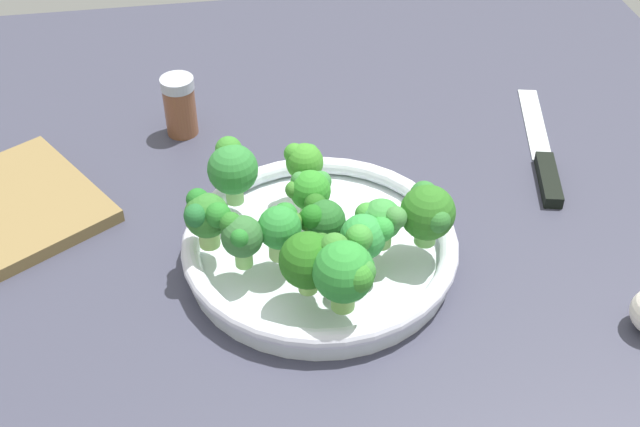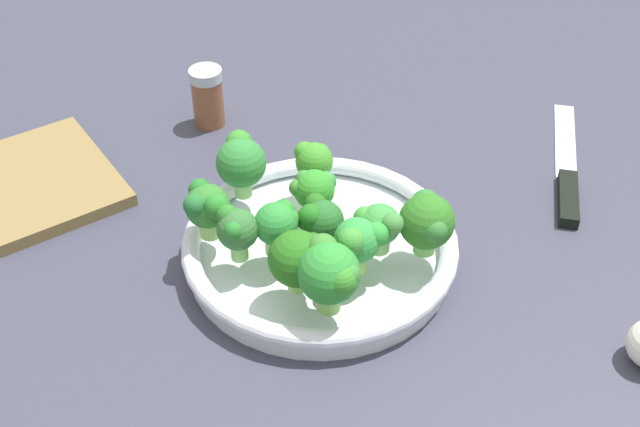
{
  "view_description": "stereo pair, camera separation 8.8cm",
  "coord_description": "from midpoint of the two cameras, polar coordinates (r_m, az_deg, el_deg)",
  "views": [
    {
      "loc": [
        68.03,
        -7.01,
        62.85
      ],
      "look_at": [
        1.61,
        3.83,
        6.72
      ],
      "focal_mm": 46.82,
      "sensor_mm": 36.0,
      "label": 1
    },
    {
      "loc": [
        68.87,
        1.7,
        62.85
      ],
      "look_at": [
        1.61,
        3.83,
        6.72
      ],
      "focal_mm": 46.82,
      "sensor_mm": 36.0,
      "label": 2
    }
  ],
  "objects": [
    {
      "name": "broccoli_floret_1",
      "position": [
        0.86,
        2.83,
        -0.57
      ],
      "size": [
        4.94,
        5.15,
        5.47
      ],
      "color": "#95C96C",
      "rests_on": "bowl"
    },
    {
      "name": "knife",
      "position": [
        1.08,
        18.78,
        2.34
      ],
      "size": [
        26.42,
        8.55,
        1.5
      ],
      "color": "silver",
      "rests_on": "ground_plane"
    },
    {
      "name": "broccoli_floret_7",
      "position": [
        0.86,
        6.93,
        -0.9
      ],
      "size": [
        4.71,
        5.05,
        5.77
      ],
      "color": "#90CD6F",
      "rests_on": "bowl"
    },
    {
      "name": "broccoli_floret_2",
      "position": [
        0.9,
        2.37,
        1.52
      ],
      "size": [
        4.46,
        5.2,
        5.87
      ],
      "color": "#85C66B",
      "rests_on": "bowl"
    },
    {
      "name": "broccoli_floret_8",
      "position": [
        0.87,
        -4.91,
        0.39
      ],
      "size": [
        5.64,
        4.85,
        6.57
      ],
      "color": "#A2D56F",
      "rests_on": "bowl"
    },
    {
      "name": "broccoli_floret_4",
      "position": [
        0.81,
        1.67,
        -3.19
      ],
      "size": [
        5.69,
        5.74,
        6.82
      ],
      "color": "#8DC25F",
      "rests_on": "bowl"
    },
    {
      "name": "bowl",
      "position": [
        0.91,
        2.76,
        -2.46
      ],
      "size": [
        29.99,
        29.99,
        3.72
      ],
      "color": "silver",
      "rests_on": "ground_plane"
    },
    {
      "name": "broccoli_floret_3",
      "position": [
        0.84,
        -2.8,
        -1.23
      ],
      "size": [
        4.41,
        4.35,
        6.17
      ],
      "color": "#7FC260",
      "rests_on": "bowl"
    },
    {
      "name": "broccoli_floret_5",
      "position": [
        0.94,
        2.22,
        3.47
      ],
      "size": [
        4.27,
        4.4,
        5.8
      ],
      "color": "#9DDA6F",
      "rests_on": "bowl"
    },
    {
      "name": "ground_plane",
      "position": [
        0.94,
        0.3,
        -3.27
      ],
      "size": [
        130.0,
        130.0,
        2.5
      ],
      "primitive_type": "cube",
      "color": "#393A4B"
    },
    {
      "name": "pepper_shaker",
      "position": [
        1.11,
        -5.46,
        7.87
      ],
      "size": [
        4.33,
        4.33,
        8.22
      ],
      "color": "brown",
      "rests_on": "ground_plane"
    },
    {
      "name": "broccoli_floret_0",
      "position": [
        0.78,
        3.92,
        -4.22
      ],
      "size": [
        6.79,
        6.02,
        7.69
      ],
      "color": "#82BE59",
      "rests_on": "bowl"
    },
    {
      "name": "broccoli_floret_11",
      "position": [
        0.86,
        10.22,
        -0.65
      ],
      "size": [
        6.56,
        5.85,
        6.94
      ],
      "color": "#7AC160",
      "rests_on": "bowl"
    },
    {
      "name": "broccoli_floret_6",
      "position": [
        0.85,
        0.03,
        -0.86
      ],
      "size": [
        4.79,
        4.7,
        6.09
      ],
      "color": "#9DCB74",
      "rests_on": "bowl"
    },
    {
      "name": "broccoli_floret_9",
      "position": [
        0.92,
        -2.77,
        3.58
      ],
      "size": [
        6.34,
        5.62,
        7.43
      ],
      "color": "#91D074",
      "rests_on": "bowl"
    },
    {
      "name": "broccoli_floret_10",
      "position": [
        0.83,
        5.62,
        -2.04
      ],
      "size": [
        5.19,
        5.54,
        6.45
      ],
      "color": "#85BD4E",
      "rests_on": "bowl"
    },
    {
      "name": "cutting_board",
      "position": [
        1.06,
        -16.43,
        2.05
      ],
      "size": [
        26.02,
        24.94,
        1.6
      ],
      "primitive_type": "cube",
      "rotation": [
        0.0,
        0.0,
        0.56
      ],
      "color": "olive",
      "rests_on": "ground_plane"
    }
  ]
}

